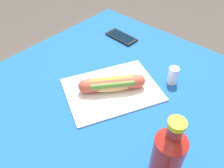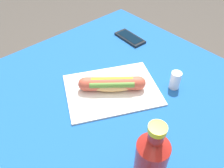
# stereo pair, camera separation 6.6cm
# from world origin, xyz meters

# --- Properties ---
(dining_table) EXTENTS (0.97, 0.90, 0.75)m
(dining_table) POSITION_xyz_m (0.00, 0.00, 0.60)
(dining_table) COLOR brown
(dining_table) RESTS_ON ground
(paper_wrapper) EXTENTS (0.38, 0.35, 0.01)m
(paper_wrapper) POSITION_xyz_m (-0.03, -0.01, 0.75)
(paper_wrapper) COLOR silver
(paper_wrapper) RESTS_ON dining_table
(hot_dog) EXTENTS (0.18, 0.16, 0.05)m
(hot_dog) POSITION_xyz_m (-0.03, -0.01, 0.78)
(hot_dog) COLOR tan
(hot_dog) RESTS_ON paper_wrapper
(cell_phone) EXTENTS (0.07, 0.15, 0.01)m
(cell_phone) POSITION_xyz_m (-0.31, -0.20, 0.75)
(cell_phone) COLOR black
(cell_phone) RESTS_ON dining_table
(soda_bottle) EXTENTS (0.07, 0.07, 0.23)m
(soda_bottle) POSITION_xyz_m (0.13, 0.29, 0.85)
(soda_bottle) COLOR maroon
(soda_bottle) RESTS_ON dining_table
(salt_shaker) EXTENTS (0.04, 0.04, 0.06)m
(salt_shaker) POSITION_xyz_m (-0.20, 0.12, 0.78)
(salt_shaker) COLOR silver
(salt_shaker) RESTS_ON dining_table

